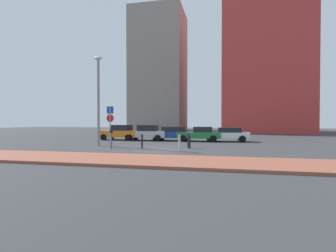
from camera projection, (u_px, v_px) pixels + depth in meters
ground_plane at (156, 149)px, 18.60m from camera, size 120.00×120.00×0.00m
sidewalk_brick at (126, 160)px, 12.89m from camera, size 40.00×3.63×0.14m
parked_car_orange at (120, 132)px, 27.48m from camera, size 4.20×2.21×1.59m
parked_car_silver at (147, 133)px, 26.87m from camera, size 4.29×2.11×1.58m
parked_car_blue at (173, 133)px, 26.52m from camera, size 4.44×2.13×1.41m
parked_car_green at (200, 134)px, 25.59m from camera, size 4.33×2.09×1.44m
parked_car_white at (226, 134)px, 25.38m from camera, size 4.52×2.26×1.36m
parking_sign_post at (110, 121)px, 19.84m from camera, size 0.60×0.10×3.14m
parking_meter at (111, 136)px, 18.40m from camera, size 0.18×0.14×1.44m
street_lamp at (98, 93)px, 20.88m from camera, size 0.70×0.36×7.21m
traffic_bollard_near at (188, 141)px, 19.40m from camera, size 0.16×0.16×1.06m
traffic_bollard_mid at (179, 143)px, 17.33m from camera, size 0.14×0.14×1.09m
traffic_bollard_far at (190, 142)px, 18.65m from camera, size 0.13×0.13×0.96m
traffic_bollard_edge at (142, 141)px, 19.05m from camera, size 0.13×0.13×1.03m
building_colorful_midrise at (261, 52)px, 48.31m from camera, size 14.25×17.80×29.60m
building_under_construction at (159, 72)px, 55.36m from camera, size 10.64×10.61×25.15m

